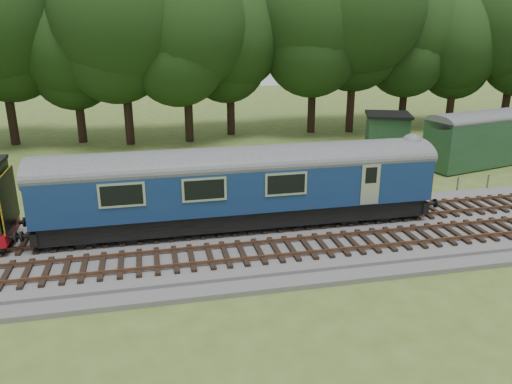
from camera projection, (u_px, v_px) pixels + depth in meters
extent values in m
plane|color=#485E22|center=(236.00, 246.00, 22.30)|extent=(120.00, 120.00, 0.00)
cube|color=#4C4C4F|center=(236.00, 242.00, 22.25)|extent=(70.00, 7.00, 0.35)
cube|color=brown|center=(233.00, 230.00, 22.78)|extent=(66.50, 0.07, 0.14)
cube|color=brown|center=(228.00, 219.00, 24.11)|extent=(66.50, 0.07, 0.14)
cube|color=brown|center=(246.00, 258.00, 20.00)|extent=(66.50, 0.07, 0.14)
cube|color=brown|center=(240.00, 244.00, 21.33)|extent=(66.50, 0.07, 0.14)
cube|color=black|center=(240.00, 212.00, 23.35)|extent=(17.46, 2.52, 0.85)
cube|color=navy|center=(240.00, 183.00, 22.90)|extent=(18.00, 2.80, 2.05)
cube|color=yellow|center=(418.00, 179.00, 24.86)|extent=(0.06, 2.74, 1.30)
cube|color=black|center=(359.00, 207.00, 24.64)|extent=(2.60, 2.00, 0.55)
cube|color=black|center=(108.00, 227.00, 22.19)|extent=(2.60, 2.00, 0.55)
cube|color=#A40C16|center=(10.00, 230.00, 21.31)|extent=(0.25, 2.60, 0.55)
cube|color=yellow|center=(8.00, 199.00, 20.89)|extent=(0.06, 2.55, 2.30)
cube|color=#1C3E1E|center=(512.00, 137.00, 35.85)|extent=(14.84, 5.89, 3.30)
cube|color=#1C3E1E|center=(387.00, 132.00, 39.69)|extent=(3.95, 3.95, 2.57)
cube|color=black|center=(388.00, 115.00, 39.25)|extent=(4.35, 4.35, 0.21)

